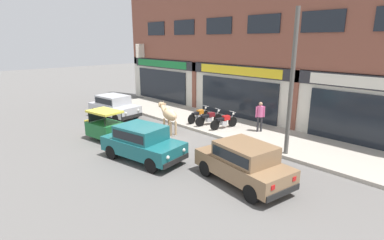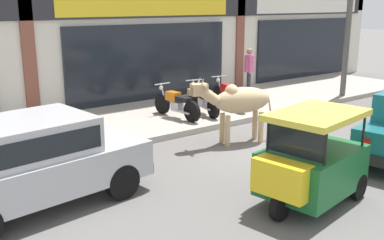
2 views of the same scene
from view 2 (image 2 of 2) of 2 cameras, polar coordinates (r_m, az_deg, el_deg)
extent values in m
plane|color=#605E5B|center=(10.39, 12.52, -3.54)|extent=(90.00, 90.00, 0.00)
cube|color=#A8A093|center=(13.26, -0.86, 1.09)|extent=(19.00, 3.74, 0.15)
cube|color=silver|center=(14.76, -5.86, 8.80)|extent=(23.00, 0.55, 3.40)
cube|color=#28282D|center=(14.41, -5.33, 14.06)|extent=(22.08, 0.08, 0.64)
cube|color=brown|center=(12.92, -19.96, 7.19)|extent=(0.36, 0.12, 3.40)
cube|color=black|center=(14.52, -5.15, 7.34)|extent=(5.83, 0.10, 2.40)
cube|color=yellow|center=(14.39, -5.27, 14.06)|extent=(6.13, 0.05, 0.52)
cube|color=brown|center=(16.83, 6.06, 9.51)|extent=(0.36, 0.12, 3.40)
cube|color=black|center=(19.65, 14.42, 8.84)|extent=(5.83, 0.10, 2.40)
cube|color=silver|center=(19.55, 14.79, 13.79)|extent=(6.13, 0.05, 0.52)
ellipsoid|color=tan|center=(10.38, 6.42, 2.53)|extent=(1.49, 0.87, 0.60)
sphere|color=tan|center=(10.21, 5.06, 3.65)|extent=(0.32, 0.32, 0.32)
cylinder|color=tan|center=(10.22, 4.54, -1.43)|extent=(0.12, 0.12, 0.72)
cylinder|color=tan|center=(10.47, 3.85, -1.02)|extent=(0.12, 0.12, 0.72)
cylinder|color=tan|center=(10.63, 8.75, -0.93)|extent=(0.12, 0.12, 0.72)
cylinder|color=tan|center=(10.86, 7.99, -0.56)|extent=(0.12, 0.12, 0.72)
cylinder|color=tan|center=(10.00, 2.28, 3.02)|extent=(0.51, 0.35, 0.43)
cube|color=tan|center=(9.86, 0.91, 3.88)|extent=(0.41, 0.31, 0.26)
cube|color=#957A57|center=(9.80, -0.07, 3.58)|extent=(0.18, 0.19, 0.14)
cone|color=beige|center=(9.76, 1.35, 4.83)|extent=(0.12, 0.08, 0.19)
cone|color=beige|center=(9.94, 0.90, 5.01)|extent=(0.12, 0.08, 0.19)
cube|color=tan|center=(9.74, 1.71, 4.09)|extent=(0.08, 0.15, 0.10)
cube|color=tan|center=(10.03, 0.98, 4.40)|extent=(0.08, 0.15, 0.10)
cylinder|color=tan|center=(10.79, 9.86, 1.67)|extent=(0.17, 0.08, 0.60)
cylinder|color=black|center=(8.79, -14.25, -4.98)|extent=(0.62, 0.25, 0.60)
cylinder|color=black|center=(7.63, -8.83, -7.72)|extent=(0.62, 0.25, 0.60)
cube|color=#B2B5BA|center=(7.60, -19.24, -6.08)|extent=(3.66, 2.00, 0.60)
cube|color=#B2B5BA|center=(7.39, -20.32, -2.02)|extent=(2.05, 1.65, 0.56)
cube|color=black|center=(7.39, -20.32, -2.02)|extent=(1.91, 1.65, 0.35)
cube|color=black|center=(8.47, -8.44, -4.85)|extent=(0.30, 1.52, 0.20)
sphere|color=silver|center=(8.77, -10.17, -2.17)|extent=(0.14, 0.14, 0.14)
sphere|color=silver|center=(8.02, -6.35, -3.63)|extent=(0.14, 0.14, 0.14)
cylinder|color=black|center=(9.60, 21.11, -3.84)|extent=(0.62, 0.29, 0.60)
cube|color=red|center=(8.87, 21.22, -2.63)|extent=(0.06, 0.16, 0.14)
cylinder|color=black|center=(6.99, 11.11, -10.72)|extent=(0.45, 0.19, 0.44)
cylinder|color=black|center=(8.05, 20.35, -7.92)|extent=(0.45, 0.19, 0.44)
cylinder|color=black|center=(8.47, 13.90, -6.28)|extent=(0.45, 0.19, 0.44)
cube|color=#19602D|center=(7.58, 14.97, -6.04)|extent=(1.87, 1.42, 0.70)
cube|color=yellow|center=(6.81, 11.30, -7.30)|extent=(0.50, 0.92, 0.52)
cylinder|color=black|center=(6.68, 16.61, -3.29)|extent=(0.04, 0.04, 0.55)
cylinder|color=black|center=(7.15, 9.62, -1.69)|extent=(0.04, 0.04, 0.55)
cylinder|color=black|center=(7.81, 20.98, -1.10)|extent=(0.04, 0.04, 0.55)
cylinder|color=black|center=(8.22, 14.68, 0.16)|extent=(0.04, 0.04, 0.55)
cube|color=#DBCC42|center=(7.36, 15.62, 0.64)|extent=(1.77, 1.35, 0.10)
cube|color=black|center=(6.91, 12.99, -2.51)|extent=(0.18, 0.92, 0.50)
cylinder|color=black|center=(12.65, -3.80, 2.04)|extent=(0.15, 0.57, 0.56)
cylinder|color=black|center=(11.72, 0.00, 1.06)|extent=(0.15, 0.57, 0.56)
cube|color=#B2B5BA|center=(12.16, -1.92, 1.74)|extent=(0.23, 0.34, 0.24)
cube|color=orange|center=(12.22, -2.41, 3.05)|extent=(0.27, 0.42, 0.24)
cube|color=black|center=(11.93, -1.18, 2.67)|extent=(0.27, 0.54, 0.12)
cylinder|color=#B2B5BA|center=(12.54, -3.66, 3.34)|extent=(0.06, 0.27, 0.59)
cylinder|color=#B2B5BA|center=(12.52, -3.79, 4.62)|extent=(0.52, 0.08, 0.03)
sphere|color=silver|center=(12.59, -3.95, 4.12)|extent=(0.12, 0.12, 0.12)
cylinder|color=#B2B5BA|center=(11.84, -1.19, 0.99)|extent=(0.10, 0.48, 0.06)
cylinder|color=black|center=(13.22, 0.21, 2.62)|extent=(0.21, 0.57, 0.56)
cylinder|color=black|center=(12.13, 2.72, 1.50)|extent=(0.21, 0.57, 0.56)
cube|color=#B2B5BA|center=(12.64, 1.46, 2.25)|extent=(0.26, 0.35, 0.24)
cube|color=maroon|center=(12.73, 1.14, 3.53)|extent=(0.32, 0.44, 0.24)
cube|color=black|center=(12.38, 1.96, 3.11)|extent=(0.32, 0.55, 0.12)
cylinder|color=#B2B5BA|center=(13.11, 0.32, 3.86)|extent=(0.09, 0.27, 0.59)
cylinder|color=#B2B5BA|center=(13.09, 0.25, 5.09)|extent=(0.52, 0.14, 0.03)
sphere|color=silver|center=(13.17, 0.14, 4.61)|extent=(0.12, 0.12, 0.12)
cylinder|color=#B2B5BA|center=(12.30, 1.74, 1.51)|extent=(0.16, 0.48, 0.06)
cylinder|color=black|center=(13.91, 3.38, 3.20)|extent=(0.20, 0.57, 0.56)
cylinder|color=black|center=(12.87, 6.19, 2.21)|extent=(0.20, 0.57, 0.56)
cube|color=#B2B5BA|center=(13.36, 4.78, 2.88)|extent=(0.25, 0.35, 0.24)
cube|color=red|center=(13.45, 4.45, 4.09)|extent=(0.31, 0.44, 0.24)
cube|color=black|center=(13.12, 5.35, 3.71)|extent=(0.31, 0.55, 0.12)
cylinder|color=#B2B5BA|center=(13.80, 3.53, 4.38)|extent=(0.09, 0.27, 0.59)
cylinder|color=#B2B5BA|center=(13.79, 3.46, 5.55)|extent=(0.52, 0.12, 0.03)
sphere|color=silver|center=(13.86, 3.33, 5.10)|extent=(0.12, 0.12, 0.12)
cylinder|color=#B2B5BA|center=(13.02, 5.19, 2.20)|extent=(0.14, 0.48, 0.06)
cylinder|color=#2D2D33|center=(15.24, 7.16, 4.62)|extent=(0.11, 0.11, 0.82)
cylinder|color=#2D2D33|center=(15.06, 7.24, 4.50)|extent=(0.11, 0.11, 0.82)
cylinder|color=#DB5B93|center=(15.04, 7.28, 7.14)|extent=(0.32, 0.32, 0.56)
cylinder|color=#DB5B93|center=(15.25, 7.18, 7.14)|extent=(0.08, 0.08, 0.56)
cylinder|color=#DB5B93|center=(14.84, 7.38, 6.93)|extent=(0.08, 0.08, 0.56)
sphere|color=tan|center=(15.00, 7.33, 8.66)|extent=(0.20, 0.20, 0.20)
cylinder|color=#595651|center=(15.75, 19.43, 13.65)|extent=(0.18, 0.18, 5.96)
camera|label=1|loc=(19.24, 62.02, 12.14)|focal=28.00mm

